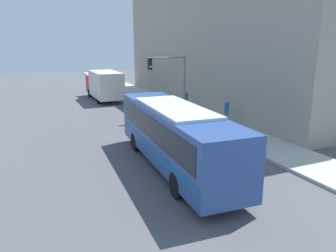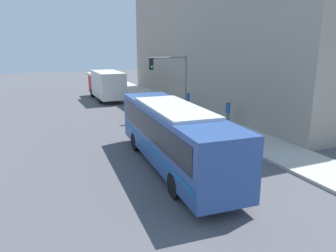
{
  "view_description": "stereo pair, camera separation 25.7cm",
  "coord_description": "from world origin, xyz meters",
  "px_view_note": "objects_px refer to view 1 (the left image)",
  "views": [
    {
      "loc": [
        -6.94,
        -11.97,
        6.1
      ],
      "look_at": [
        0.61,
        4.81,
        1.36
      ],
      "focal_mm": 35.0,
      "sensor_mm": 36.0,
      "label": 1
    },
    {
      "loc": [
        -6.7,
        -12.08,
        6.1
      ],
      "look_at": [
        0.61,
        4.81,
        1.36
      ],
      "focal_mm": 35.0,
      "sensor_mm": 36.0,
      "label": 2
    }
  ],
  "objects_px": {
    "fire_hydrant": "(241,135)",
    "parking_meter": "(188,107)",
    "delivery_truck": "(104,84)",
    "traffic_light_pole": "(171,75)",
    "pedestrian_near_corner": "(227,112)",
    "city_bus": "(175,133)",
    "pedestrian_mid_block": "(186,100)"
  },
  "relations": [
    {
      "from": "fire_hydrant",
      "to": "parking_meter",
      "type": "bearing_deg",
      "value": 90.0
    },
    {
      "from": "delivery_truck",
      "to": "traffic_light_pole",
      "type": "distance_m",
      "value": 11.42
    },
    {
      "from": "traffic_light_pole",
      "to": "pedestrian_near_corner",
      "type": "bearing_deg",
      "value": -55.61
    },
    {
      "from": "fire_hydrant",
      "to": "traffic_light_pole",
      "type": "height_order",
      "value": "traffic_light_pole"
    },
    {
      "from": "parking_meter",
      "to": "pedestrian_near_corner",
      "type": "relative_size",
      "value": 0.7
    },
    {
      "from": "traffic_light_pole",
      "to": "pedestrian_near_corner",
      "type": "xyz_separation_m",
      "value": [
        2.7,
        -3.94,
        -2.46
      ]
    },
    {
      "from": "city_bus",
      "to": "fire_hydrant",
      "type": "relative_size",
      "value": 14.44
    },
    {
      "from": "delivery_truck",
      "to": "fire_hydrant",
      "type": "bearing_deg",
      "value": -78.22
    },
    {
      "from": "parking_meter",
      "to": "pedestrian_mid_block",
      "type": "xyz_separation_m",
      "value": [
        1.35,
        2.92,
        0.02
      ]
    },
    {
      "from": "pedestrian_mid_block",
      "to": "city_bus",
      "type": "bearing_deg",
      "value": -119.64
    },
    {
      "from": "city_bus",
      "to": "delivery_truck",
      "type": "bearing_deg",
      "value": 89.37
    },
    {
      "from": "delivery_truck",
      "to": "pedestrian_near_corner",
      "type": "bearing_deg",
      "value": -69.26
    },
    {
      "from": "pedestrian_near_corner",
      "to": "pedestrian_mid_block",
      "type": "height_order",
      "value": "pedestrian_near_corner"
    },
    {
      "from": "pedestrian_near_corner",
      "to": "delivery_truck",
      "type": "bearing_deg",
      "value": 110.74
    },
    {
      "from": "delivery_truck",
      "to": "pedestrian_mid_block",
      "type": "distance_m",
      "value": 10.39
    },
    {
      "from": "city_bus",
      "to": "pedestrian_mid_block",
      "type": "relative_size",
      "value": 6.36
    },
    {
      "from": "city_bus",
      "to": "pedestrian_mid_block",
      "type": "height_order",
      "value": "city_bus"
    },
    {
      "from": "delivery_truck",
      "to": "traffic_light_pole",
      "type": "bearing_deg",
      "value": -75.0
    },
    {
      "from": "fire_hydrant",
      "to": "traffic_light_pole",
      "type": "relative_size",
      "value": 0.15
    },
    {
      "from": "city_bus",
      "to": "parking_meter",
      "type": "bearing_deg",
      "value": 62.5
    },
    {
      "from": "pedestrian_near_corner",
      "to": "traffic_light_pole",
      "type": "bearing_deg",
      "value": 124.39
    },
    {
      "from": "fire_hydrant",
      "to": "pedestrian_near_corner",
      "type": "height_order",
      "value": "pedestrian_near_corner"
    },
    {
      "from": "fire_hydrant",
      "to": "parking_meter",
      "type": "xyz_separation_m",
      "value": [
        0.0,
        7.03,
        0.48
      ]
    },
    {
      "from": "delivery_truck",
      "to": "pedestrian_mid_block",
      "type": "xyz_separation_m",
      "value": [
        5.28,
        -8.92,
        -0.64
      ]
    },
    {
      "from": "city_bus",
      "to": "pedestrian_near_corner",
      "type": "relative_size",
      "value": 6.06
    },
    {
      "from": "pedestrian_near_corner",
      "to": "pedestrian_mid_block",
      "type": "xyz_separation_m",
      "value": [
        -0.33,
        5.91,
        -0.05
      ]
    },
    {
      "from": "parking_meter",
      "to": "pedestrian_mid_block",
      "type": "relative_size",
      "value": 0.74
    },
    {
      "from": "delivery_truck",
      "to": "pedestrian_near_corner",
      "type": "height_order",
      "value": "delivery_truck"
    },
    {
      "from": "traffic_light_pole",
      "to": "pedestrian_mid_block",
      "type": "relative_size",
      "value": 2.84
    },
    {
      "from": "city_bus",
      "to": "pedestrian_near_corner",
      "type": "xyz_separation_m",
      "value": [
        7.17,
        6.11,
        -0.75
      ]
    },
    {
      "from": "delivery_truck",
      "to": "pedestrian_near_corner",
      "type": "xyz_separation_m",
      "value": [
        5.61,
        -14.82,
        -0.59
      ]
    },
    {
      "from": "parking_meter",
      "to": "traffic_light_pole",
      "type": "bearing_deg",
      "value": 136.84
    }
  ]
}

